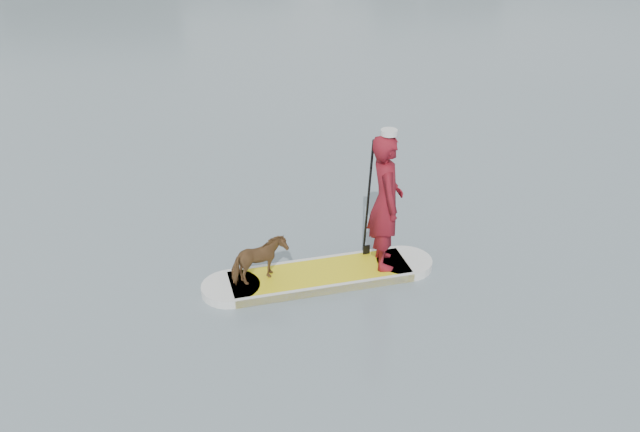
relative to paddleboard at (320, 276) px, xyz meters
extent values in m
cube|color=yellow|center=(0.00, 0.00, 0.00)|extent=(2.56, 1.01, 0.12)
cylinder|color=silver|center=(-1.25, -0.11, 0.00)|extent=(0.80, 0.80, 0.12)
cylinder|color=silver|center=(1.25, 0.11, 0.00)|extent=(0.80, 0.80, 0.12)
cube|color=silver|center=(-0.03, 0.37, 0.00)|extent=(2.50, 0.28, 0.12)
cube|color=silver|center=(0.03, -0.37, 0.00)|extent=(2.50, 0.28, 0.12)
imported|color=maroon|center=(0.92, 0.08, 1.03)|extent=(0.52, 0.74, 1.94)
cylinder|color=silver|center=(0.92, 0.08, 2.03)|extent=(0.22, 0.22, 0.07)
imported|color=#53311C|center=(-0.84, -0.07, 0.38)|extent=(0.83, 0.62, 0.64)
cylinder|color=black|center=(0.75, 0.36, 0.94)|extent=(0.06, 0.30, 1.89)
cube|color=black|center=(0.75, 0.36, 0.04)|extent=(0.10, 0.03, 0.32)
camera|label=1|loc=(-1.47, -8.23, 5.38)|focal=40.00mm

